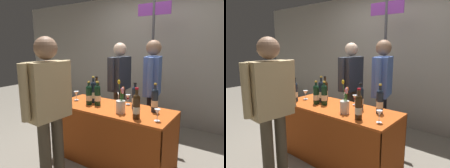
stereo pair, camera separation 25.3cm
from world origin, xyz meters
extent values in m
plane|color=gray|center=(0.00, 0.00, 0.00)|extent=(12.00, 12.00, 0.00)
cube|color=#9E998E|center=(0.00, 1.73, 1.24)|extent=(7.58, 0.12, 2.48)
cube|color=#B74C19|center=(0.00, 0.00, 0.73)|extent=(1.56, 0.64, 0.02)
cube|color=#963E14|center=(0.00, -0.31, 0.36)|extent=(1.56, 0.01, 0.71)
cube|color=#963E14|center=(0.00, 0.31, 0.36)|extent=(1.56, 0.01, 0.71)
cube|color=#963E14|center=(-0.77, 0.00, 0.36)|extent=(0.01, 0.64, 0.71)
cube|color=#963E14|center=(0.77, 0.00, 0.36)|extent=(0.01, 0.64, 0.71)
cylinder|color=#192333|center=(0.52, 0.12, 0.86)|extent=(0.08, 0.08, 0.24)
sphere|color=#192333|center=(0.52, 0.12, 0.98)|extent=(0.08, 0.08, 0.08)
cylinder|color=#192333|center=(0.52, 0.12, 1.03)|extent=(0.03, 0.03, 0.08)
cylinder|color=#B7932D|center=(0.52, 0.12, 1.08)|extent=(0.03, 0.03, 0.02)
cylinder|color=beige|center=(0.52, 0.12, 0.84)|extent=(0.08, 0.08, 0.08)
cylinder|color=black|center=(-0.20, -0.04, 0.86)|extent=(0.08, 0.08, 0.23)
sphere|color=black|center=(-0.20, -0.04, 0.97)|extent=(0.08, 0.08, 0.08)
cylinder|color=black|center=(-0.20, -0.04, 1.01)|extent=(0.03, 0.03, 0.07)
cylinder|color=#B7932D|center=(-0.20, -0.04, 1.05)|extent=(0.04, 0.04, 0.02)
cylinder|color=beige|center=(-0.20, -0.04, 0.84)|extent=(0.08, 0.08, 0.07)
cylinder|color=#192333|center=(-0.64, -0.16, 0.86)|extent=(0.06, 0.06, 0.24)
sphere|color=#192333|center=(-0.64, -0.16, 0.98)|extent=(0.06, 0.06, 0.06)
cylinder|color=#192333|center=(-0.64, -0.16, 1.02)|extent=(0.03, 0.03, 0.08)
cylinder|color=black|center=(-0.64, -0.16, 1.07)|extent=(0.03, 0.03, 0.02)
cylinder|color=beige|center=(-0.64, -0.16, 0.84)|extent=(0.07, 0.07, 0.08)
cylinder|color=black|center=(-0.32, -0.07, 0.85)|extent=(0.08, 0.08, 0.22)
sphere|color=black|center=(-0.32, -0.07, 0.96)|extent=(0.08, 0.08, 0.08)
cylinder|color=black|center=(-0.32, -0.07, 1.00)|extent=(0.03, 0.03, 0.08)
cylinder|color=#B7932D|center=(-0.32, -0.07, 1.05)|extent=(0.03, 0.03, 0.02)
cylinder|color=beige|center=(-0.32, -0.07, 0.83)|extent=(0.08, 0.08, 0.07)
cylinder|color=#192333|center=(0.28, 0.09, 0.86)|extent=(0.08, 0.08, 0.25)
sphere|color=#192333|center=(0.28, 0.09, 0.99)|extent=(0.07, 0.07, 0.07)
cylinder|color=#192333|center=(0.28, 0.09, 1.02)|extent=(0.03, 0.03, 0.07)
cylinder|color=black|center=(0.28, 0.09, 1.06)|extent=(0.04, 0.04, 0.02)
cylinder|color=beige|center=(0.28, 0.09, 0.84)|extent=(0.08, 0.08, 0.08)
cylinder|color=#38230F|center=(0.44, -0.20, 0.86)|extent=(0.08, 0.08, 0.23)
sphere|color=#38230F|center=(0.44, -0.20, 0.97)|extent=(0.08, 0.08, 0.08)
cylinder|color=#38230F|center=(0.44, -0.20, 1.02)|extent=(0.03, 0.03, 0.09)
cylinder|color=maroon|center=(0.44, -0.20, 1.07)|extent=(0.04, 0.04, 0.02)
cylinder|color=beige|center=(0.44, -0.20, 0.84)|extent=(0.08, 0.08, 0.07)
cylinder|color=#38230F|center=(-0.35, 0.13, 0.86)|extent=(0.08, 0.08, 0.24)
sphere|color=#38230F|center=(-0.35, 0.13, 0.98)|extent=(0.08, 0.08, 0.08)
cylinder|color=#38230F|center=(-0.35, 0.13, 1.03)|extent=(0.03, 0.03, 0.09)
cylinder|color=black|center=(-0.35, 0.13, 1.08)|extent=(0.04, 0.04, 0.02)
cylinder|color=beige|center=(-0.35, 0.13, 0.84)|extent=(0.08, 0.08, 0.08)
cylinder|color=#192333|center=(-0.33, 0.03, 0.87)|extent=(0.08, 0.08, 0.26)
sphere|color=#192333|center=(-0.33, 0.03, 1.00)|extent=(0.08, 0.08, 0.08)
cylinder|color=#192333|center=(-0.33, 0.03, 1.04)|extent=(0.03, 0.03, 0.09)
cylinder|color=#B7932D|center=(-0.33, 0.03, 1.10)|extent=(0.03, 0.03, 0.02)
cylinder|color=beige|center=(-0.33, 0.03, 0.85)|extent=(0.08, 0.08, 0.08)
cylinder|color=silver|center=(0.66, -0.14, 0.74)|extent=(0.06, 0.06, 0.00)
cylinder|color=silver|center=(0.66, -0.14, 0.78)|extent=(0.01, 0.01, 0.07)
cone|color=silver|center=(0.66, -0.14, 0.84)|extent=(0.06, 0.06, 0.06)
cylinder|color=silver|center=(0.11, 0.22, 0.74)|extent=(0.06, 0.06, 0.00)
cylinder|color=silver|center=(0.11, 0.22, 0.78)|extent=(0.01, 0.01, 0.07)
cone|color=silver|center=(0.11, 0.22, 0.84)|extent=(0.07, 0.07, 0.06)
cylinder|color=#590C19|center=(0.11, 0.22, 0.82)|extent=(0.04, 0.04, 0.02)
cylinder|color=silver|center=(-0.61, 0.00, 0.74)|extent=(0.07, 0.07, 0.00)
cylinder|color=silver|center=(-0.61, 0.00, 0.78)|extent=(0.01, 0.01, 0.07)
cone|color=silver|center=(-0.61, 0.00, 0.84)|extent=(0.07, 0.07, 0.06)
cylinder|color=silver|center=(0.21, -0.13, 0.81)|extent=(0.11, 0.11, 0.15)
cylinder|color=#38722D|center=(0.22, -0.12, 0.90)|extent=(0.03, 0.03, 0.18)
ellipsoid|color=pink|center=(0.23, -0.13, 1.00)|extent=(0.03, 0.03, 0.05)
cylinder|color=#38722D|center=(0.20, -0.13, 0.91)|extent=(0.03, 0.03, 0.19)
ellipsoid|color=red|center=(0.21, -0.12, 1.00)|extent=(0.03, 0.03, 0.05)
cylinder|color=#38722D|center=(0.21, -0.13, 0.96)|extent=(0.05, 0.01, 0.29)
ellipsoid|color=gold|center=(0.19, -0.14, 1.11)|extent=(0.03, 0.03, 0.05)
cylinder|color=#38722D|center=(0.21, -0.13, 0.92)|extent=(0.04, 0.01, 0.20)
ellipsoid|color=pink|center=(0.23, -0.13, 1.02)|extent=(0.03, 0.03, 0.05)
cylinder|color=#38722D|center=(0.23, -0.12, 0.92)|extent=(0.03, 0.04, 0.21)
ellipsoid|color=#E05B1E|center=(0.22, -0.11, 1.02)|extent=(0.03, 0.03, 0.05)
cube|color=silver|center=(0.05, 0.08, 0.83)|extent=(0.09, 0.12, 0.18)
cylinder|color=black|center=(0.23, 0.77, 0.40)|extent=(0.12, 0.12, 0.79)
cylinder|color=black|center=(0.27, 0.62, 0.40)|extent=(0.12, 0.12, 0.79)
cube|color=#4C6BB7|center=(0.25, 0.70, 1.08)|extent=(0.30, 0.43, 0.56)
sphere|color=#8C664C|center=(0.25, 0.70, 1.48)|extent=(0.22, 0.22, 0.22)
cylinder|color=#4C6BB7|center=(0.19, 0.93, 1.10)|extent=(0.08, 0.08, 0.52)
cylinder|color=#4C6BB7|center=(0.31, 0.46, 1.10)|extent=(0.08, 0.08, 0.52)
cylinder|color=#4C4233|center=(-0.38, 0.89, 0.39)|extent=(0.12, 0.12, 0.78)
cylinder|color=#4C4233|center=(-0.37, 0.71, 0.39)|extent=(0.12, 0.12, 0.78)
cube|color=#2D333D|center=(-0.37, 0.80, 1.05)|extent=(0.25, 0.49, 0.55)
sphere|color=beige|center=(-0.37, 0.80, 1.45)|extent=(0.21, 0.21, 0.21)
cylinder|color=#2D333D|center=(-0.40, 1.08, 1.07)|extent=(0.08, 0.08, 0.51)
cylinder|color=#2D333D|center=(-0.35, 0.52, 1.07)|extent=(0.08, 0.08, 0.51)
cylinder|color=#4C4233|center=(-0.22, -0.88, 0.40)|extent=(0.12, 0.12, 0.80)
cylinder|color=#4C4233|center=(-0.21, -0.73, 0.40)|extent=(0.12, 0.12, 0.80)
cube|color=tan|center=(-0.22, -0.80, 1.08)|extent=(0.23, 0.42, 0.57)
sphere|color=#8C664C|center=(-0.22, -0.80, 1.49)|extent=(0.22, 0.22, 0.22)
cylinder|color=tan|center=(-0.23, -1.05, 1.10)|extent=(0.08, 0.08, 0.52)
cylinder|color=tan|center=(-0.20, -0.56, 1.10)|extent=(0.08, 0.08, 0.52)
cylinder|color=#47474C|center=(0.06, 1.11, 1.10)|extent=(0.04, 0.04, 2.21)
cube|color=#7A3393|center=(0.06, 1.11, 2.08)|extent=(0.55, 0.02, 0.19)
camera|label=1|loc=(1.37, -2.07, 1.52)|focal=32.57mm
camera|label=2|loc=(1.57, -1.92, 1.52)|focal=32.57mm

